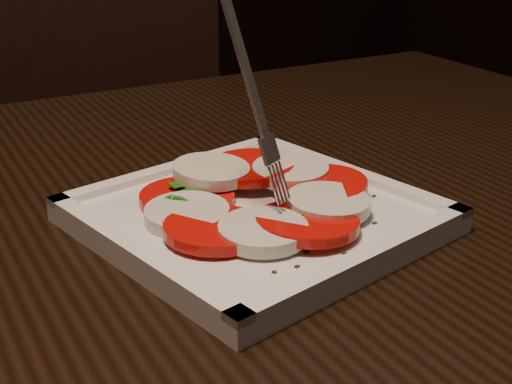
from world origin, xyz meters
TOP-DOWN VIEW (x-y plane):
  - table at (-0.22, -0.08)m, footprint 1.21×0.82m
  - chair at (-0.06, 0.59)m, footprint 0.52×0.52m
  - plate at (-0.19, -0.15)m, footprint 0.29×0.29m
  - caprese_salad at (-0.19, -0.15)m, footprint 0.19×0.21m
  - fork at (-0.20, -0.15)m, footprint 0.05×0.06m

SIDE VIEW (x-z plane):
  - chair at x=-0.06m, z-range 0.07..1.00m
  - table at x=-0.22m, z-range 0.28..1.03m
  - plate at x=-0.19m, z-range 0.75..0.76m
  - caprese_salad at x=-0.19m, z-range 0.76..0.79m
  - fork at x=-0.20m, z-range 0.79..0.94m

